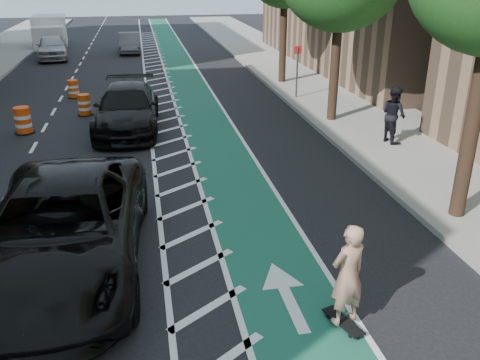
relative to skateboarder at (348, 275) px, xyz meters
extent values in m
plane|color=black|center=(-3.70, 3.72, -1.03)|extent=(120.00, 120.00, 0.00)
cube|color=#175037|center=(-0.70, 13.72, -1.03)|extent=(2.00, 90.00, 0.01)
cube|color=silver|center=(-2.20, 13.72, -1.03)|extent=(1.40, 90.00, 0.01)
cube|color=gray|center=(5.80, 13.72, -0.96)|extent=(5.00, 90.00, 0.15)
cube|color=gray|center=(3.35, 13.72, -0.95)|extent=(0.12, 90.00, 0.16)
cylinder|color=#382619|center=(4.20, 3.72, 1.17)|extent=(0.36, 0.36, 4.40)
cylinder|color=#382619|center=(4.20, 11.72, 1.17)|extent=(0.36, 0.36, 4.40)
cylinder|color=#382619|center=(4.20, 19.72, 1.17)|extent=(0.36, 0.36, 4.40)
cylinder|color=#4C4C4C|center=(3.90, 15.72, 0.17)|extent=(0.08, 0.08, 2.40)
cube|color=red|center=(3.90, 15.72, 1.27)|extent=(0.35, 0.02, 0.35)
cube|color=black|center=(0.00, 0.00, -0.93)|extent=(0.50, 0.90, 0.03)
cylinder|color=black|center=(-0.17, 0.25, -1.00)|extent=(0.05, 0.07, 0.07)
cylinder|color=black|center=(0.00, 0.30, -1.00)|extent=(0.05, 0.07, 0.07)
cylinder|color=black|center=(0.00, -0.30, -1.00)|extent=(0.05, 0.07, 0.07)
cylinder|color=black|center=(0.17, -0.25, -1.00)|extent=(0.05, 0.07, 0.07)
imported|color=tan|center=(0.00, 0.00, 0.00)|extent=(0.77, 0.62, 1.83)
imported|color=black|center=(-4.84, 2.78, -0.11)|extent=(3.43, 6.83, 1.85)
imported|color=black|center=(-3.70, 12.50, -0.22)|extent=(2.58, 5.73, 1.63)
imported|color=#AAAAB0|center=(-8.87, 30.14, -0.23)|extent=(2.48, 4.94, 1.61)
imported|color=#57585C|center=(-3.76, 32.02, -0.34)|extent=(1.47, 4.21, 1.39)
imported|color=black|center=(5.21, 8.79, 0.07)|extent=(0.88, 1.04, 1.91)
cube|color=white|center=(-10.02, 37.48, 0.09)|extent=(2.84, 3.83, 2.25)
cube|color=white|center=(-9.73, 34.80, -0.19)|extent=(2.42, 2.02, 1.68)
cylinder|color=black|center=(-10.69, 34.25, -0.64)|extent=(0.36, 0.81, 0.79)
cylinder|color=black|center=(-8.68, 34.46, -0.64)|extent=(0.36, 0.81, 0.79)
cylinder|color=black|center=(-11.12, 38.27, -0.64)|extent=(0.36, 0.81, 0.79)
cylinder|color=black|center=(-9.11, 38.48, -0.64)|extent=(0.36, 0.81, 0.79)
cylinder|color=#F5470C|center=(-7.50, 12.72, -0.54)|extent=(0.57, 0.57, 0.99)
cylinder|color=silver|center=(-7.50, 12.72, -0.70)|extent=(0.58, 0.58, 0.13)
cylinder|color=silver|center=(-7.50, 12.72, -0.40)|extent=(0.58, 0.58, 0.13)
cylinder|color=black|center=(-7.50, 12.72, -1.01)|extent=(0.72, 0.72, 0.04)
cylinder|color=#DF490B|center=(-5.50, 14.91, -0.60)|extent=(0.51, 0.51, 0.88)
cylinder|color=silver|center=(-5.50, 14.91, -0.74)|extent=(0.52, 0.52, 0.12)
cylinder|color=silver|center=(-5.50, 14.91, -0.47)|extent=(0.52, 0.52, 0.12)
cylinder|color=black|center=(-5.50, 14.91, -1.01)|extent=(0.64, 0.64, 0.04)
cylinder|color=#E6480C|center=(-6.29, 18.22, -0.61)|extent=(0.49, 0.49, 0.84)
cylinder|color=silver|center=(-6.29, 18.22, -0.75)|extent=(0.49, 0.49, 0.11)
cylinder|color=silver|center=(-6.29, 18.22, -0.49)|extent=(0.49, 0.49, 0.11)
cylinder|color=black|center=(-6.29, 18.22, -1.01)|extent=(0.62, 0.62, 0.04)
camera|label=1|loc=(-3.08, -6.60, 4.64)|focal=38.00mm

